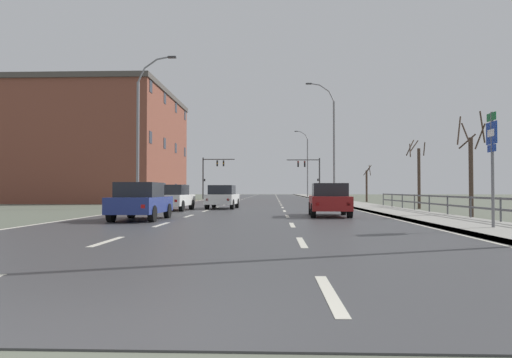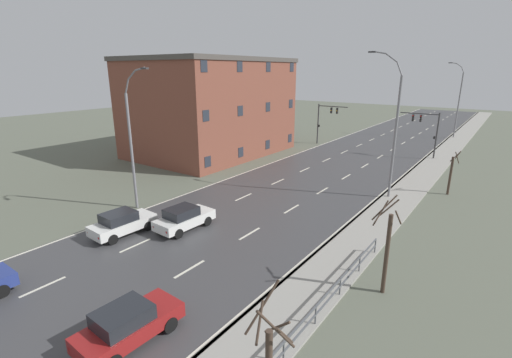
% 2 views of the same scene
% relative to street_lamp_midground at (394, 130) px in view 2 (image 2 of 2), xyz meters
% --- Properties ---
extents(ground_plane, '(160.00, 160.00, 0.12)m').
position_rel_street_lamp_midground_xyz_m(ground_plane, '(-7.42, 6.55, -5.77)').
color(ground_plane, '#5B6051').
extents(road_asphalt_strip, '(14.00, 120.00, 0.03)m').
position_rel_street_lamp_midground_xyz_m(road_asphalt_strip, '(-7.42, 18.55, -5.70)').
color(road_asphalt_strip, '#3D3D3F').
rests_on(road_asphalt_strip, ground).
extents(sidewalk_right, '(3.00, 120.00, 0.12)m').
position_rel_street_lamp_midground_xyz_m(sidewalk_right, '(1.01, 18.55, -5.65)').
color(sidewalk_right, gray).
rests_on(sidewalk_right, ground).
extents(street_lamp_midground, '(2.83, 0.24, 11.74)m').
position_rel_street_lamp_midground_xyz_m(street_lamp_midground, '(0.00, 0.00, 0.00)').
color(street_lamp_midground, slate).
rests_on(street_lamp_midground, ground).
extents(street_lamp_distant, '(2.33, 0.24, 11.44)m').
position_rel_street_lamp_midground_xyz_m(street_lamp_distant, '(0.05, 34.42, -0.09)').
color(street_lamp_distant, slate).
rests_on(street_lamp_distant, ground).
extents(street_lamp_left_bank, '(2.72, 0.24, 10.48)m').
position_rel_street_lamp_midground_xyz_m(street_lamp_left_bank, '(-14.84, -13.77, -0.61)').
color(street_lamp_left_bank, slate).
rests_on(street_lamp_left_bank, ground).
extents(traffic_signal_right, '(4.49, 0.36, 5.54)m').
position_rel_street_lamp_midground_xyz_m(traffic_signal_right, '(-0.64, 17.09, -1.91)').
color(traffic_signal_right, '#38383A').
rests_on(traffic_signal_right, ground).
extents(traffic_signal_left, '(4.41, 0.36, 5.69)m').
position_rel_street_lamp_midground_xyz_m(traffic_signal_left, '(-14.24, 17.82, -1.82)').
color(traffic_signal_left, '#38383A').
rests_on(traffic_signal_left, ground).
extents(car_mid_centre, '(1.99, 4.18, 1.57)m').
position_rel_street_lamp_midground_xyz_m(car_mid_centre, '(-11.78, -17.28, -4.91)').
color(car_mid_centre, silver).
rests_on(car_mid_centre, ground).
extents(car_distant, '(1.97, 4.17, 1.57)m').
position_rel_street_lamp_midground_xyz_m(car_distant, '(-3.10, -23.02, -4.91)').
color(car_distant, maroon).
rests_on(car_distant, ground).
extents(car_near_right, '(1.98, 4.18, 1.57)m').
position_rel_street_lamp_midground_xyz_m(car_near_right, '(-9.12, -14.38, -4.91)').
color(car_near_right, silver).
rests_on(car_near_right, ground).
extents(brick_building, '(13.97, 19.04, 11.73)m').
position_rel_street_lamp_midground_xyz_m(brick_building, '(-23.68, 4.35, 0.16)').
color(brick_building, brown).
rests_on(brick_building, ground).
extents(bare_tree_mid, '(1.31, 1.38, 4.72)m').
position_rel_street_lamp_midground_xyz_m(bare_tree_mid, '(3.93, -13.85, -3.41)').
color(bare_tree_mid, '#423328').
rests_on(bare_tree_mid, ground).
extents(bare_tree_far, '(0.79, 1.05, 3.90)m').
position_rel_street_lamp_midground_xyz_m(bare_tree_far, '(4.09, 3.85, -3.87)').
color(bare_tree_far, '#423328').
rests_on(bare_tree_far, ground).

